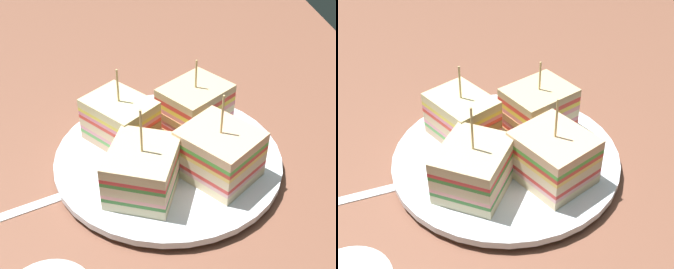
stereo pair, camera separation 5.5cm
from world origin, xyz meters
TOP-DOWN VIEW (x-y plane):
  - ground_plane at (0.00, 0.00)cm, footprint 118.52×70.85cm
  - plate at (0.00, 0.00)cm, footprint 26.50×26.50cm
  - sandwich_wedge_0 at (5.34, -3.46)cm, footprint 9.77×9.15cm
  - sandwich_wedge_1 at (3.99, 4.97)cm, footprint 10.39×10.24cm
  - sandwich_wedge_2 at (-4.94, 4.03)cm, footprint 9.64×9.99cm
  - sandwich_wedge_3 at (-3.78, -5.13)cm, footprint 9.81×9.59cm
  - chip_pile at (-0.27, -1.49)cm, footprint 6.30×6.97cm

SIDE VIEW (x-z plane):
  - ground_plane at x=0.00cm, z-range -1.80..0.00cm
  - plate at x=0.00cm, z-range 0.16..1.71cm
  - chip_pile at x=-0.27cm, z-range 1.36..3.64cm
  - sandwich_wedge_0 at x=5.34cm, z-range -0.96..9.40cm
  - sandwich_wedge_3 at x=-3.78cm, z-range -0.53..9.17cm
  - sandwich_wedge_1 at x=3.99cm, z-range -0.76..9.54cm
  - sandwich_wedge_2 at x=-4.94cm, z-range -0.28..9.22cm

